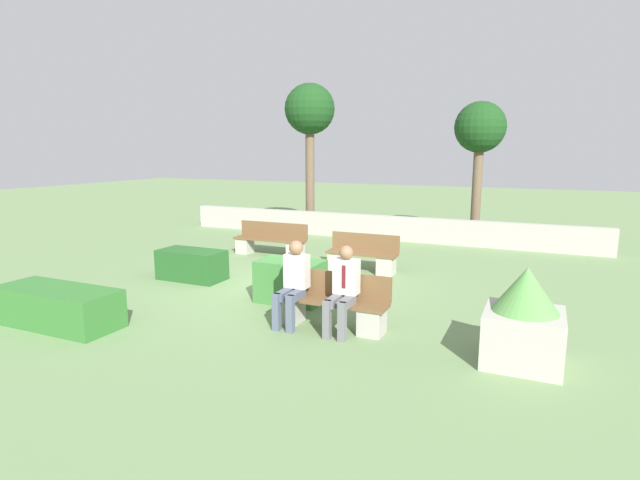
{
  "coord_description": "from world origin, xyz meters",
  "views": [
    {
      "loc": [
        4.78,
        -8.89,
        2.77
      ],
      "look_at": [
        0.55,
        0.5,
        0.9
      ],
      "focal_mm": 28.0,
      "sensor_mm": 36.0,
      "label": 1
    }
  ],
  "objects_px": {
    "bench_front": "(331,307)",
    "tree_leftmost": "(310,113)",
    "person_seated_man": "(343,286)",
    "planter_corner_left": "(524,319)",
    "bench_right_side": "(362,258)",
    "person_seated_woman": "(293,279)",
    "bench_left_side": "(270,243)",
    "tree_center_left": "(480,131)"
  },
  "relations": [
    {
      "from": "bench_front",
      "to": "planter_corner_left",
      "type": "xyz_separation_m",
      "value": [
        2.82,
        -0.22,
        0.27
      ]
    },
    {
      "from": "bench_front",
      "to": "person_seated_woman",
      "type": "bearing_deg",
      "value": -166.93
    },
    {
      "from": "person_seated_man",
      "to": "planter_corner_left",
      "type": "height_order",
      "value": "person_seated_man"
    },
    {
      "from": "tree_leftmost",
      "to": "bench_front",
      "type": "bearing_deg",
      "value": -62.77
    },
    {
      "from": "bench_front",
      "to": "person_seated_woman",
      "type": "relative_size",
      "value": 1.37
    },
    {
      "from": "bench_front",
      "to": "tree_leftmost",
      "type": "relative_size",
      "value": 0.37
    },
    {
      "from": "bench_right_side",
      "to": "planter_corner_left",
      "type": "xyz_separation_m",
      "value": [
        3.59,
        -3.87,
        0.28
      ]
    },
    {
      "from": "planter_corner_left",
      "to": "tree_center_left",
      "type": "bearing_deg",
      "value": 100.87
    },
    {
      "from": "person_seated_woman",
      "to": "planter_corner_left",
      "type": "distance_m",
      "value": 3.41
    },
    {
      "from": "person_seated_man",
      "to": "tree_leftmost",
      "type": "relative_size",
      "value": 0.27
    },
    {
      "from": "tree_center_left",
      "to": "planter_corner_left",
      "type": "bearing_deg",
      "value": -79.13
    },
    {
      "from": "bench_front",
      "to": "person_seated_woman",
      "type": "xyz_separation_m",
      "value": [
        -0.59,
        -0.14,
        0.42
      ]
    },
    {
      "from": "bench_left_side",
      "to": "planter_corner_left",
      "type": "bearing_deg",
      "value": -32.71
    },
    {
      "from": "bench_right_side",
      "to": "person_seated_man",
      "type": "height_order",
      "value": "person_seated_man"
    },
    {
      "from": "bench_left_side",
      "to": "planter_corner_left",
      "type": "xyz_separation_m",
      "value": [
        6.42,
        -4.59,
        0.26
      ]
    },
    {
      "from": "bench_right_side",
      "to": "person_seated_man",
      "type": "xyz_separation_m",
      "value": [
        1.04,
        -3.79,
        0.42
      ]
    },
    {
      "from": "bench_left_side",
      "to": "tree_leftmost",
      "type": "height_order",
      "value": "tree_leftmost"
    },
    {
      "from": "person_seated_man",
      "to": "person_seated_woman",
      "type": "relative_size",
      "value": 0.99
    },
    {
      "from": "planter_corner_left",
      "to": "bench_right_side",
      "type": "bearing_deg",
      "value": 132.85
    },
    {
      "from": "bench_front",
      "to": "bench_right_side",
      "type": "distance_m",
      "value": 3.73
    },
    {
      "from": "person_seated_woman",
      "to": "tree_center_left",
      "type": "bearing_deg",
      "value": 80.19
    },
    {
      "from": "bench_left_side",
      "to": "person_seated_woman",
      "type": "bearing_deg",
      "value": -53.4
    },
    {
      "from": "bench_front",
      "to": "planter_corner_left",
      "type": "relative_size",
      "value": 1.43
    },
    {
      "from": "tree_center_left",
      "to": "person_seated_man",
      "type": "bearing_deg",
      "value": -94.64
    },
    {
      "from": "person_seated_woman",
      "to": "tree_leftmost",
      "type": "height_order",
      "value": "tree_leftmost"
    },
    {
      "from": "tree_leftmost",
      "to": "tree_center_left",
      "type": "bearing_deg",
      "value": 3.81
    },
    {
      "from": "bench_left_side",
      "to": "tree_center_left",
      "type": "relative_size",
      "value": 0.48
    },
    {
      "from": "bench_left_side",
      "to": "tree_leftmost",
      "type": "bearing_deg",
      "value": 104.67
    },
    {
      "from": "bench_right_side",
      "to": "person_seated_woman",
      "type": "bearing_deg",
      "value": -96.21
    },
    {
      "from": "tree_center_left",
      "to": "bench_right_side",
      "type": "bearing_deg",
      "value": -107.99
    },
    {
      "from": "person_seated_man",
      "to": "tree_leftmost",
      "type": "distance_m",
      "value": 10.64
    },
    {
      "from": "bench_left_side",
      "to": "tree_center_left",
      "type": "xyz_separation_m",
      "value": [
        4.62,
        4.8,
        2.98
      ]
    },
    {
      "from": "tree_leftmost",
      "to": "tree_center_left",
      "type": "relative_size",
      "value": 1.18
    },
    {
      "from": "bench_right_side",
      "to": "tree_leftmost",
      "type": "height_order",
      "value": "tree_leftmost"
    },
    {
      "from": "bench_right_side",
      "to": "tree_center_left",
      "type": "distance_m",
      "value": 6.52
    },
    {
      "from": "bench_left_side",
      "to": "bench_right_side",
      "type": "distance_m",
      "value": 2.92
    },
    {
      "from": "bench_left_side",
      "to": "person_seated_man",
      "type": "distance_m",
      "value": 5.95
    },
    {
      "from": "person_seated_woman",
      "to": "planter_corner_left",
      "type": "bearing_deg",
      "value": -1.41
    },
    {
      "from": "bench_front",
      "to": "tree_leftmost",
      "type": "xyz_separation_m",
      "value": [
        -4.53,
        8.79,
        3.65
      ]
    },
    {
      "from": "person_seated_woman",
      "to": "tree_leftmost",
      "type": "xyz_separation_m",
      "value": [
        -3.94,
        8.93,
        3.23
      ]
    },
    {
      "from": "bench_front",
      "to": "tree_center_left",
      "type": "bearing_deg",
      "value": 83.65
    },
    {
      "from": "bench_left_side",
      "to": "person_seated_woman",
      "type": "distance_m",
      "value": 5.43
    }
  ]
}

